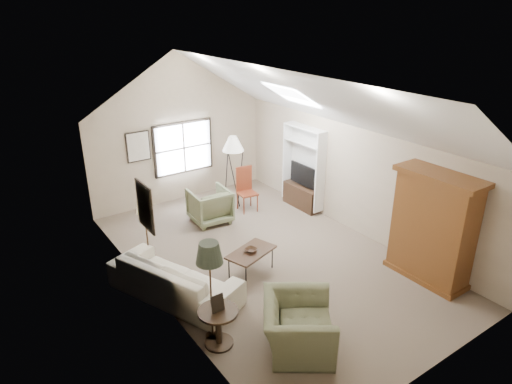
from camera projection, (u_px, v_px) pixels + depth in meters
room_shell at (268, 110)px, 8.57m from camera, size 5.01×8.01×4.00m
window at (184, 148)px, 12.29m from camera, size 1.72×0.08×1.42m
skylight at (292, 95)px, 9.93m from camera, size 0.80×1.20×0.52m
wall_art at (141, 174)px, 9.61m from camera, size 1.97×3.71×0.88m
armoire at (433, 228)px, 8.72m from camera, size 0.60×1.50×2.20m
tv_alcove at (303, 166)px, 11.81m from camera, size 0.32×1.30×2.10m
media_console at (302, 197)px, 12.13m from camera, size 0.34×1.18×0.60m
tv_panel at (302, 175)px, 11.89m from camera, size 0.05×0.90×0.55m
sofa at (174, 278)px, 8.42m from camera, size 1.89×2.75×0.75m
armchair_near at (298, 326)px, 7.14m from camera, size 1.61×1.64×0.81m
armchair_far at (210, 206)px, 11.27m from camera, size 0.99×1.01×0.86m
coffee_table at (251, 263)px, 9.14m from camera, size 1.14×0.85×0.52m
bowl at (251, 250)px, 9.03m from camera, size 0.31×0.31×0.06m
side_table at (219, 327)px, 7.23m from camera, size 0.84×0.84×0.64m
side_chair at (247, 190)px, 11.83m from camera, size 0.51×0.51×1.16m
tripod_lamp at (234, 170)px, 12.06m from camera, size 0.73×0.73×1.93m
dark_lamp at (211, 291)px, 7.16m from camera, size 0.56×0.56×1.79m
tan_lamp at (147, 233)px, 9.16m from camera, size 0.42×0.42×1.61m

